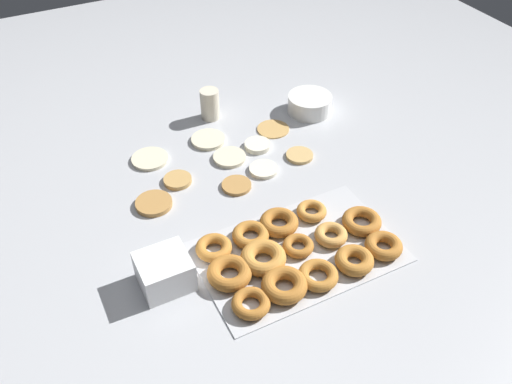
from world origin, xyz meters
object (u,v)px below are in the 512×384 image
Objects in this scene: pancake_4 at (150,159)px; donut_tray at (294,252)px; container_stack at (165,272)px; pancake_8 at (263,169)px; batter_bowl at (310,104)px; pancake_7 at (237,186)px; paper_cup at (210,104)px; pancake_0 at (300,155)px; pancake_1 at (178,180)px; pancake_3 at (230,157)px; pancake_6 at (258,145)px; pancake_2 at (154,203)px; pancake_5 at (273,128)px; pancake_9 at (208,140)px.

pancake_4 is 0.22× the size of donut_tray.
pancake_4 is at bearing 75.96° from container_stack.
pancake_8 is 0.58× the size of batter_bowl.
pancake_7 is 0.37m from paper_cup.
pancake_1 reaches higher than pancake_0.
donut_tray is (-0.09, -0.33, 0.01)m from pancake_8.
pancake_3 is 0.10m from pancake_6.
pancake_2 is 0.68× the size of batter_bowl.
pancake_6 is 0.23m from paper_cup.
pancake_5 is (0.41, -0.03, -0.00)m from pancake_4.
pancake_3 is at bearing -158.27° from pancake_5.
pancake_5 is 0.21× the size of donut_tray.
pancake_1 is 0.17m from pancake_7.
pancake_2 is 0.39m from pancake_6.
pancake_2 is 0.85× the size of container_stack.
donut_tray reaches higher than pancake_0.
pancake_9 is 0.73× the size of batter_bowl.
pancake_8 is at bearing -35.35° from pancake_4.
container_stack reaches higher than pancake_7.
pancake_3 is at bearing 86.75° from donut_tray.
pancake_6 is (0.32, -0.09, 0.00)m from pancake_4.
container_stack is at bearing -144.90° from batter_bowl.
batter_bowl is at bearing 35.10° from container_stack.
batter_bowl is (0.35, 0.12, 0.02)m from pancake_3.
pancake_5 is at bearing 40.08° from container_stack.
pancake_6 is (0.37, 0.11, 0.00)m from pancake_2.
pancake_3 reaches higher than pancake_5.
pancake_7 is 0.83× the size of paper_cup.
donut_tray is at bearing -95.41° from paper_cup.
pancake_1 is at bearing -73.65° from pancake_4.
pancake_1 is 0.43m from donut_tray.
pancake_8 reaches higher than pancake_5.
donut_tray is (-0.00, -0.54, 0.01)m from pancake_9.
pancake_0 is 0.45m from pancake_4.
pancake_6 reaches higher than pancake_4.
pancake_2 is 0.97× the size of pancake_5.
batter_bowl is (0.25, 0.10, 0.02)m from pancake_6.
batter_bowl is at bearing 36.72° from pancake_8.
pancake_1 is 0.28m from pancake_6.
pancake_6 is at bearing 41.02° from container_stack.
pancake_6 is 0.79× the size of paper_cup.
pancake_3 is 0.37m from batter_bowl.
pancake_0 is 0.97× the size of pancake_8.
pancake_0 is 0.17× the size of donut_tray.
pancake_2 is 0.29m from pancake_3.
pancake_4 is at bearing 164.49° from pancake_6.
pancake_0 is at bearing -42.81° from pancake_9.
pancake_6 is 0.96× the size of pancake_7.
pancake_5 is 0.22m from pancake_9.
pancake_6 is at bearing 74.09° from donut_tray.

